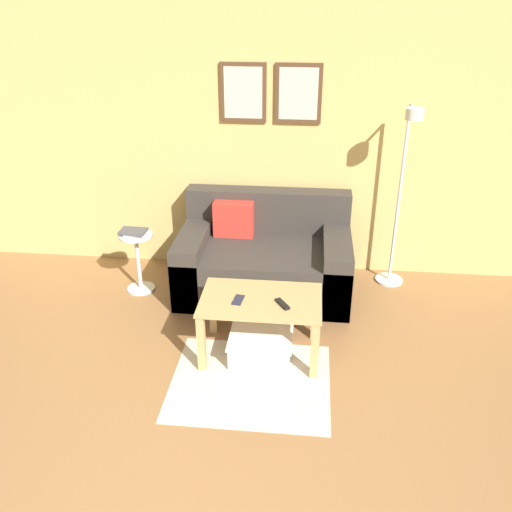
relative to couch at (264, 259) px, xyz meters
name	(u,v)px	position (x,y,z in m)	size (l,w,h in m)	color
wall_back	(245,136)	(-0.23, 0.49, 0.99)	(5.60, 0.09, 2.55)	#D6B76B
area_rug	(250,381)	(0.02, -1.34, -0.29)	(1.11, 0.94, 0.01)	beige
couch	(264,259)	(0.00, 0.00, 0.00)	(1.50, 0.94, 0.84)	#38332D
coffee_table	(261,310)	(0.06, -0.99, 0.08)	(0.88, 0.56, 0.47)	tan
storage_bin	(261,345)	(0.07, -1.02, -0.20)	(0.47, 0.44, 0.18)	#B2B2B7
floor_lamp	(402,191)	(1.16, 0.16, 0.64)	(0.25, 0.42, 1.65)	white
side_table	(138,257)	(-1.12, -0.14, 0.03)	(0.30, 0.30, 0.55)	silver
book_stack	(134,232)	(-1.14, -0.15, 0.28)	(0.23, 0.17, 0.04)	silver
remote_control	(282,304)	(0.22, -1.06, 0.19)	(0.04, 0.15, 0.02)	black
cell_phone	(238,300)	(-0.10, -1.02, 0.19)	(0.07, 0.14, 0.01)	#1E2338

